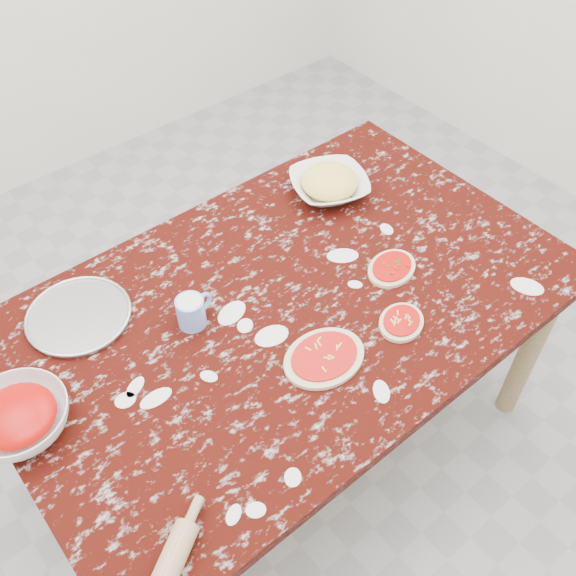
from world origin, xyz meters
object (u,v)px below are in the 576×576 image
(sauce_bowl, at_px, (19,419))
(cheese_bowl, at_px, (329,186))
(worktable, at_px, (288,319))
(flour_mug, at_px, (192,311))
(pizza_tray, at_px, (79,316))

(sauce_bowl, bearing_deg, cheese_bowl, 9.56)
(worktable, distance_m, sauce_bowl, 0.75)
(sauce_bowl, relative_size, flour_mug, 2.10)
(worktable, bearing_deg, cheese_bowl, 34.74)
(pizza_tray, xyz_separation_m, flour_mug, (0.23, -0.21, 0.04))
(worktable, height_order, pizza_tray, pizza_tray)
(sauce_bowl, bearing_deg, pizza_tray, 41.04)
(sauce_bowl, xyz_separation_m, cheese_bowl, (1.14, 0.19, -0.01))
(pizza_tray, relative_size, flour_mug, 2.43)
(worktable, relative_size, cheese_bowl, 6.50)
(pizza_tray, bearing_deg, cheese_bowl, -2.13)
(flour_mug, bearing_deg, pizza_tray, 137.85)
(worktable, relative_size, flour_mug, 13.97)
(cheese_bowl, height_order, flour_mug, flour_mug)
(sauce_bowl, relative_size, cheese_bowl, 0.98)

